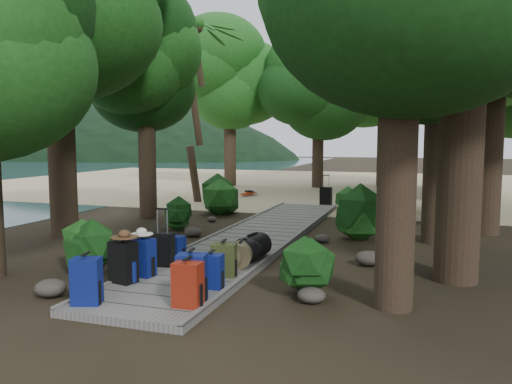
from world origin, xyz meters
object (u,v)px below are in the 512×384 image
(backpack_left_c, at_px, (143,255))
(backpack_left_d, at_px, (176,247))
(backpack_right_d, at_px, (224,258))
(duffel_right_khaki, at_px, (241,254))
(backpack_right_a, at_px, (188,282))
(backpack_left_b, at_px, (123,260))
(suitcase_on_boardwalk, at_px, (163,249))
(kayak, at_px, (249,192))
(backpack_left_a, at_px, (87,279))
(duffel_right_black, at_px, (253,247))
(backpack_right_b, at_px, (192,275))
(lone_suitcase_on_sand, at_px, (326,196))
(backpack_right_c, at_px, (212,269))
(sun_lounger, at_px, (404,192))

(backpack_left_c, relative_size, backpack_left_d, 1.36)
(backpack_left_c, height_order, backpack_right_d, backpack_left_c)
(backpack_left_d, bearing_deg, duffel_right_khaki, 16.85)
(backpack_right_a, bearing_deg, duffel_right_khaki, 90.40)
(backpack_left_b, xyz_separation_m, backpack_left_c, (0.10, 0.43, -0.02))
(backpack_right_a, height_order, suitcase_on_boardwalk, backpack_right_a)
(kayak, bearing_deg, backpack_left_a, -70.40)
(duffel_right_black, bearing_deg, backpack_right_d, -83.11)
(backpack_right_b, bearing_deg, kayak, 93.21)
(backpack_left_c, xyz_separation_m, backpack_right_b, (1.35, -0.91, 0.02))
(backpack_left_a, relative_size, lone_suitcase_on_sand, 1.10)
(duffel_right_black, bearing_deg, duffel_right_khaki, -84.54)
(backpack_left_a, distance_m, kayak, 14.65)
(backpack_left_a, distance_m, duffel_right_black, 3.54)
(backpack_right_c, relative_size, kayak, 0.20)
(backpack_right_a, bearing_deg, kayak, 104.19)
(backpack_right_b, bearing_deg, backpack_right_a, -88.58)
(backpack_right_c, xyz_separation_m, backpack_right_d, (-0.08, 0.70, 0.01))
(backpack_left_d, distance_m, sun_lounger, 12.78)
(duffel_right_black, bearing_deg, suitcase_on_boardwalk, -132.97)
(backpack_left_a, relative_size, suitcase_on_boardwalk, 1.19)
(duffel_right_black, distance_m, lone_suitcase_on_sand, 9.10)
(kayak, distance_m, sun_lounger, 6.39)
(backpack_right_a, bearing_deg, backpack_left_b, 152.42)
(backpack_right_b, relative_size, duffel_right_black, 1.01)
(backpack_left_c, height_order, lone_suitcase_on_sand, backpack_left_c)
(backpack_left_a, distance_m, backpack_right_d, 2.34)
(suitcase_on_boardwalk, bearing_deg, lone_suitcase_on_sand, 76.23)
(backpack_left_b, bearing_deg, backpack_right_c, 18.66)
(backpack_left_c, xyz_separation_m, backpack_right_a, (1.41, -1.17, -0.01))
(backpack_right_c, relative_size, lone_suitcase_on_sand, 0.89)
(lone_suitcase_on_sand, height_order, kayak, lone_suitcase_on_sand)
(backpack_left_b, height_order, backpack_right_b, backpack_right_b)
(duffel_right_black, relative_size, lone_suitcase_on_sand, 1.11)
(suitcase_on_boardwalk, bearing_deg, backpack_left_d, 82.07)
(backpack_right_a, height_order, backpack_right_c, backpack_right_a)
(duffel_right_khaki, bearing_deg, backpack_right_b, -101.96)
(backpack_left_b, xyz_separation_m, backpack_right_c, (1.48, 0.16, -0.08))
(backpack_right_c, bearing_deg, backpack_left_c, 163.84)
(backpack_left_a, height_order, duffel_right_black, backpack_left_a)
(backpack_right_a, distance_m, backpack_right_b, 0.27)
(backpack_left_b, bearing_deg, backpack_left_c, 89.50)
(backpack_right_d, bearing_deg, backpack_right_c, -94.32)
(backpack_right_c, bearing_deg, backpack_right_d, 91.21)
(backpack_right_b, relative_size, backpack_right_d, 1.21)
(suitcase_on_boardwalk, relative_size, kayak, 0.21)
(backpack_left_a, bearing_deg, duffel_right_khaki, 46.38)
(backpack_left_d, bearing_deg, duffel_right_black, 38.13)
(backpack_left_c, bearing_deg, backpack_left_d, 96.85)
(kayak, bearing_deg, backpack_left_c, -69.33)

